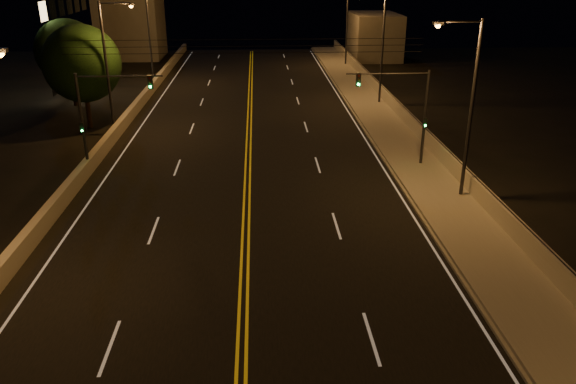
{
  "coord_description": "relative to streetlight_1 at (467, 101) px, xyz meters",
  "views": [
    {
      "loc": [
        0.71,
        -5.46,
        12.18
      ],
      "look_at": [
        2.0,
        18.0,
        2.5
      ],
      "focal_mm": 35.0,
      "sensor_mm": 36.0,
      "label": 1
    }
  ],
  "objects": [
    {
      "name": "road",
      "position": [
        -11.53,
        -2.53,
        -5.51
      ],
      "size": [
        18.0,
        120.0,
        0.02
      ],
      "primitive_type": "cube",
      "color": "black",
      "rests_on": "ground"
    },
    {
      "name": "sidewalk",
      "position": [
        -0.73,
        -2.53,
        -5.37
      ],
      "size": [
        3.6,
        120.0,
        0.3
      ],
      "primitive_type": "cube",
      "color": "gray",
      "rests_on": "ground"
    },
    {
      "name": "curb",
      "position": [
        -2.6,
        -2.53,
        -5.44
      ],
      "size": [
        0.14,
        120.0,
        0.15
      ],
      "primitive_type": "cube",
      "color": "gray",
      "rests_on": "ground"
    },
    {
      "name": "parapet_wall",
      "position": [
        0.92,
        -2.53,
        -4.72
      ],
      "size": [
        0.3,
        120.0,
        1.0
      ],
      "primitive_type": "cube",
      "color": "#AAA28D",
      "rests_on": "sidewalk"
    },
    {
      "name": "jersey_barrier",
      "position": [
        -21.38,
        -2.53,
        -5.05
      ],
      "size": [
        0.45,
        120.0,
        0.94
      ],
      "primitive_type": "cube",
      "color": "#AAA28D",
      "rests_on": "ground"
    },
    {
      "name": "distant_building_right",
      "position": [
        4.97,
        48.79,
        -2.62
      ],
      "size": [
        6.0,
        10.0,
        5.8
      ],
      "primitive_type": "cube",
      "color": "gray",
      "rests_on": "ground"
    },
    {
      "name": "distant_building_left",
      "position": [
        -27.53,
        50.89,
        -1.56
      ],
      "size": [
        8.0,
        8.0,
        7.92
      ],
      "primitive_type": "cube",
      "color": "gray",
      "rests_on": "ground"
    },
    {
      "name": "parapet_rail",
      "position": [
        0.92,
        -2.53,
        -4.19
      ],
      "size": [
        0.06,
        120.0,
        0.06
      ],
      "primitive_type": "cylinder",
      "rotation": [
        1.57,
        0.0,
        0.0
      ],
      "color": "black",
      "rests_on": "parapet_wall"
    },
    {
      "name": "lane_markings",
      "position": [
        -11.53,
        -2.6,
        -5.5
      ],
      "size": [
        17.32,
        116.0,
        0.0
      ],
      "color": "silver",
      "rests_on": "road"
    },
    {
      "name": "streetlight_1",
      "position": [
        0.0,
        0.0,
        0.0
      ],
      "size": [
        2.55,
        0.28,
        9.61
      ],
      "color": "#2D2D33",
      "rests_on": "ground"
    },
    {
      "name": "streetlight_2",
      "position": [
        0.0,
        21.97,
        0.0
      ],
      "size": [
        2.55,
        0.28,
        9.61
      ],
      "color": "#2D2D33",
      "rests_on": "ground"
    },
    {
      "name": "streetlight_3",
      "position": [
        0.0,
        42.48,
        0.0
      ],
      "size": [
        2.55,
        0.28,
        9.61
      ],
      "color": "#2D2D33",
      "rests_on": "ground"
    },
    {
      "name": "streetlight_5",
      "position": [
        -21.47,
        13.79,
        0.0
      ],
      "size": [
        2.55,
        0.28,
        9.61
      ],
      "color": "#2D2D33",
      "rests_on": "ground"
    },
    {
      "name": "streetlight_6",
      "position": [
        -21.47,
        31.82,
        0.0
      ],
      "size": [
        2.55,
        0.28,
        9.61
      ],
      "color": "#2D2D33",
      "rests_on": "ground"
    },
    {
      "name": "traffic_signal_right",
      "position": [
        -1.53,
        5.2,
        -1.61
      ],
      "size": [
        5.11,
        0.31,
        6.19
      ],
      "color": "#2D2D33",
      "rests_on": "ground"
    },
    {
      "name": "traffic_signal_left",
      "position": [
        -20.34,
        5.2,
        -1.61
      ],
      "size": [
        5.11,
        0.31,
        6.19
      ],
      "color": "#2D2D33",
      "rests_on": "ground"
    },
    {
      "name": "overhead_wires",
      "position": [
        -11.53,
        6.97,
        1.88
      ],
      "size": [
        22.0,
        0.03,
        0.83
      ],
      "color": "black"
    },
    {
      "name": "tree_0",
      "position": [
        -24.07,
        15.81,
        -0.52
      ],
      "size": [
        5.85,
        5.85,
        7.93
      ],
      "color": "black",
      "rests_on": "ground"
    },
    {
      "name": "tree_1",
      "position": [
        -27.43,
        23.37,
        -0.7
      ],
      "size": [
        5.64,
        5.64,
        7.64
      ],
      "color": "black",
      "rests_on": "ground"
    }
  ]
}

